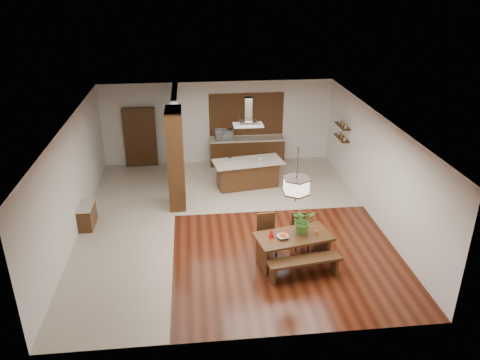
{
  "coord_description": "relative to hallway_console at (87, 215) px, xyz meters",
  "views": [
    {
      "loc": [
        -0.92,
        -11.24,
        6.33
      ],
      "look_at": [
        0.3,
        0.0,
        1.25
      ],
      "focal_mm": 35.0,
      "sensor_mm": 36.0,
      "label": 1
    }
  ],
  "objects": [
    {
      "name": "dining_table",
      "position": [
        5.13,
        -2.29,
        0.22
      ],
      "size": [
        1.89,
        1.21,
        0.73
      ],
      "rotation": [
        0.0,
        0.0,
        0.2
      ],
      "color": "black",
      "rests_on": "ground"
    },
    {
      "name": "hallway_console",
      "position": [
        0.0,
        0.0,
        0.0
      ],
      "size": [
        0.37,
        0.88,
        0.63
      ],
      "primitive_type": "cube",
      "color": "black",
      "rests_on": "ground"
    },
    {
      "name": "range_hood",
      "position": [
        4.6,
        2.05,
        2.15
      ],
      "size": [
        0.9,
        0.55,
        0.87
      ],
      "primitive_type": null,
      "color": "silver",
      "rests_on": "room_shell"
    },
    {
      "name": "kitchen_window",
      "position": [
        4.81,
        4.26,
        1.44
      ],
      "size": [
        2.6,
        0.08,
        1.5
      ],
      "primitive_type": "cube",
      "color": "#A36130",
      "rests_on": "room_shell"
    },
    {
      "name": "dining_chair_left",
      "position": [
        4.6,
        -1.86,
        0.19
      ],
      "size": [
        0.48,
        0.48,
        1.01
      ],
      "primitive_type": null,
      "rotation": [
        0.0,
        0.0,
        0.08
      ],
      "color": "black",
      "rests_on": "ground"
    },
    {
      "name": "partition_stub",
      "position": [
        2.41,
        3.1,
        1.14
      ],
      "size": [
        0.18,
        2.4,
        2.9
      ],
      "primitive_type": "cube",
      "color": "silver",
      "rests_on": "ground"
    },
    {
      "name": "pendant_lantern",
      "position": [
        5.13,
        -2.29,
        1.93
      ],
      "size": [
        0.64,
        0.64,
        1.31
      ],
      "primitive_type": null,
      "color": "beige",
      "rests_on": "room_shell"
    },
    {
      "name": "gold_ornament",
      "position": [
        5.67,
        -2.3,
        0.46
      ],
      "size": [
        0.07,
        0.07,
        0.1
      ],
      "primitive_type": "cylinder",
      "rotation": [
        0.0,
        0.0,
        0.03
      ],
      "color": "gold",
      "rests_on": "dining_table"
    },
    {
      "name": "kitchen_island",
      "position": [
        4.6,
        2.05,
        0.14
      ],
      "size": [
        2.27,
        1.27,
        0.89
      ],
      "rotation": [
        0.0,
        0.0,
        0.16
      ],
      "color": "black",
      "rests_on": "ground"
    },
    {
      "name": "dining_bench",
      "position": [
        5.26,
        -2.91,
        -0.08
      ],
      "size": [
        1.72,
        0.61,
        0.47
      ],
      "primitive_type": null,
      "rotation": [
        0.0,
        0.0,
        0.15
      ],
      "color": "black",
      "rests_on": "ground"
    },
    {
      "name": "microwave",
      "position": [
        4.01,
        4.02,
        0.8
      ],
      "size": [
        0.64,
        0.48,
        0.33
      ],
      "primitive_type": "imported",
      "rotation": [
        0.0,
        0.0,
        0.14
      ],
      "color": "silver",
      "rests_on": "rear_counter"
    },
    {
      "name": "partition_pier",
      "position": [
        2.41,
        1.0,
        1.14
      ],
      "size": [
        0.45,
        1.0,
        2.9
      ],
      "primitive_type": "cube",
      "color": "black",
      "rests_on": "ground"
    },
    {
      "name": "shelf_lower",
      "position": [
        7.68,
        2.4,
        1.08
      ],
      "size": [
        0.26,
        0.9,
        0.04
      ],
      "primitive_type": "cube",
      "color": "black",
      "rests_on": "room_shell"
    },
    {
      "name": "foliage_plant",
      "position": [
        5.36,
        -2.17,
        0.71
      ],
      "size": [
        0.64,
        0.6,
        0.59
      ],
      "primitive_type": "imported",
      "rotation": [
        0.0,
        0.0,
        0.29
      ],
      "color": "#386F25",
      "rests_on": "dining_table"
    },
    {
      "name": "island_cup",
      "position": [
        4.99,
        1.98,
        0.62
      ],
      "size": [
        0.13,
        0.13,
        0.1
      ],
      "primitive_type": "imported",
      "rotation": [
        0.0,
        0.0,
        -0.01
      ],
      "color": "white",
      "rests_on": "kitchen_island"
    },
    {
      "name": "dining_chair_right",
      "position": [
        5.45,
        -1.68,
        0.13
      ],
      "size": [
        0.42,
        0.42,
        0.89
      ],
      "primitive_type": null,
      "rotation": [
        0.0,
        0.0,
        0.08
      ],
      "color": "black",
      "rests_on": "ground"
    },
    {
      "name": "shelf_upper",
      "position": [
        7.68,
        2.4,
        1.49
      ],
      "size": [
        0.26,
        0.9,
        0.04
      ],
      "primitive_type": "cube",
      "color": "black",
      "rests_on": "room_shell"
    },
    {
      "name": "tile_hallway",
      "position": [
        1.06,
        -0.2,
        -0.31
      ],
      "size": [
        2.5,
        9.0,
        0.01
      ],
      "primitive_type": "cube",
      "color": "beige",
      "rests_on": "ground"
    },
    {
      "name": "tile_kitchen",
      "position": [
        5.06,
        2.3,
        -0.31
      ],
      "size": [
        5.5,
        4.0,
        0.01
      ],
      "primitive_type": "cube",
      "color": "beige",
      "rests_on": "ground"
    },
    {
      "name": "rear_counter",
      "position": [
        4.81,
        4.0,
        0.16
      ],
      "size": [
        2.6,
        0.62,
        0.95
      ],
      "color": "black",
      "rests_on": "ground"
    },
    {
      "name": "room_shell",
      "position": [
        3.81,
        -0.2,
        1.75
      ],
      "size": [
        9.0,
        9.04,
        2.92
      ],
      "color": "#37140A",
      "rests_on": "ground"
    },
    {
      "name": "napkin_cone",
      "position": [
        4.61,
        -2.31,
        0.52
      ],
      "size": [
        0.17,
        0.17,
        0.22
      ],
      "primitive_type": "cone",
      "rotation": [
        0.0,
        0.0,
        0.23
      ],
      "color": "red",
      "rests_on": "dining_table"
    },
    {
      "name": "soffit_band",
      "position": [
        3.81,
        -0.2,
        2.57
      ],
      "size": [
        8.0,
        9.0,
        0.02
      ],
      "primitive_type": "cube",
      "color": "#402010",
      "rests_on": "room_shell"
    },
    {
      "name": "hallway_doorway",
      "position": [
        1.11,
        4.2,
        0.74
      ],
      "size": [
        1.1,
        0.2,
        2.1
      ],
      "primitive_type": "cube",
      "color": "black",
      "rests_on": "ground"
    },
    {
      "name": "fruit_bowl",
      "position": [
        4.86,
        -2.37,
        0.44
      ],
      "size": [
        0.31,
        0.31,
        0.07
      ],
      "primitive_type": "imported",
      "rotation": [
        0.0,
        0.0,
        0.17
      ],
      "color": "#B8AEA1",
      "rests_on": "dining_table"
    }
  ]
}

